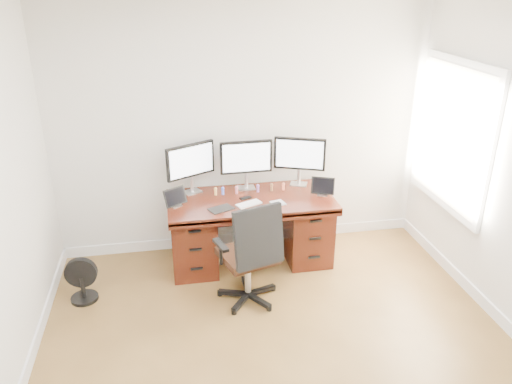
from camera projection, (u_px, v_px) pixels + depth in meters
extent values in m
plane|color=brown|center=(292.00, 384.00, 3.80)|extent=(4.50, 4.50, 0.00)
cube|color=white|center=(243.00, 130.00, 5.28)|extent=(4.00, 0.10, 2.70)
cube|color=white|center=(452.00, 136.00, 4.91)|extent=(0.04, 1.30, 1.50)
cube|color=white|center=(450.00, 136.00, 4.91)|extent=(0.01, 1.15, 1.35)
cube|color=#41160D|center=(251.00, 201.00, 5.13)|extent=(1.70, 0.80, 0.05)
cube|color=#41160D|center=(193.00, 236.00, 5.20)|extent=(0.45, 0.70, 0.70)
cube|color=#41160D|center=(305.00, 227.00, 5.41)|extent=(0.45, 0.70, 0.70)
cube|color=black|center=(246.00, 208.00, 5.49)|extent=(0.74, 0.03, 0.40)
cylinder|color=black|center=(248.00, 295.00, 4.78)|extent=(0.69, 0.69, 0.08)
cylinder|color=silver|center=(248.00, 273.00, 4.69)|extent=(0.06, 0.06, 0.40)
cube|color=black|center=(248.00, 255.00, 4.61)|extent=(0.59, 0.58, 0.07)
cube|color=black|center=(259.00, 237.00, 4.31)|extent=(0.45, 0.18, 0.55)
cube|color=black|center=(221.00, 245.00, 4.42)|extent=(0.13, 0.25, 0.03)
cube|color=black|center=(273.00, 232.00, 4.65)|extent=(0.13, 0.25, 0.03)
cylinder|color=black|center=(85.00, 298.00, 4.77)|extent=(0.26, 0.26, 0.03)
cylinder|color=black|center=(83.00, 287.00, 4.72)|extent=(0.04, 0.04, 0.21)
cylinder|color=black|center=(81.00, 274.00, 4.66)|extent=(0.30, 0.08, 0.30)
cube|color=silver|center=(192.00, 192.00, 5.26)|extent=(0.22, 0.21, 0.01)
cylinder|color=silver|center=(192.00, 184.00, 5.23)|extent=(0.04, 0.04, 0.18)
cube|color=black|center=(190.00, 160.00, 5.12)|extent=(0.50, 0.28, 0.35)
cube|color=white|center=(192.00, 161.00, 5.11)|extent=(0.45, 0.23, 0.30)
cube|color=silver|center=(246.00, 188.00, 5.36)|extent=(0.18, 0.14, 0.01)
cylinder|color=silver|center=(246.00, 180.00, 5.32)|extent=(0.04, 0.04, 0.18)
cube|color=black|center=(246.00, 157.00, 5.22)|extent=(0.55, 0.04, 0.35)
cube|color=white|center=(246.00, 158.00, 5.20)|extent=(0.50, 0.01, 0.30)
cube|color=silver|center=(299.00, 184.00, 5.46)|extent=(0.22, 0.20, 0.01)
cylinder|color=silver|center=(299.00, 177.00, 5.42)|extent=(0.04, 0.04, 0.18)
cube|color=black|center=(300.00, 154.00, 5.31)|extent=(0.52, 0.23, 0.35)
cube|color=white|center=(300.00, 154.00, 5.30)|extent=(0.47, 0.19, 0.30)
cube|color=silver|center=(176.00, 206.00, 4.94)|extent=(0.13, 0.12, 0.01)
cube|color=black|center=(175.00, 197.00, 4.91)|extent=(0.24, 0.18, 0.17)
cube|color=silver|center=(323.00, 194.00, 5.20)|extent=(0.12, 0.11, 0.01)
cube|color=black|center=(323.00, 186.00, 5.16)|extent=(0.25, 0.15, 0.17)
cube|color=white|center=(249.00, 204.00, 4.97)|extent=(0.28, 0.20, 0.01)
cube|color=silver|center=(278.00, 203.00, 5.00)|extent=(0.16, 0.16, 0.01)
cube|color=black|center=(221.00, 209.00, 4.88)|extent=(0.27, 0.23, 0.01)
cube|color=black|center=(246.00, 198.00, 5.11)|extent=(0.13, 0.09, 0.01)
cylinder|color=tan|center=(216.00, 193.00, 5.18)|extent=(0.03, 0.03, 0.06)
sphere|color=tan|center=(215.00, 189.00, 5.17)|extent=(0.03, 0.03, 0.03)
cylinder|color=#4E66F0|center=(223.00, 192.00, 5.20)|extent=(0.03, 0.03, 0.06)
sphere|color=#4E66F0|center=(223.00, 188.00, 5.18)|extent=(0.03, 0.03, 0.03)
cylinder|color=pink|center=(237.00, 191.00, 5.22)|extent=(0.03, 0.03, 0.06)
sphere|color=pink|center=(237.00, 187.00, 5.20)|extent=(0.03, 0.03, 0.03)
cylinder|color=#A169CA|center=(258.00, 189.00, 5.26)|extent=(0.03, 0.03, 0.06)
sphere|color=#A169CA|center=(258.00, 186.00, 5.24)|extent=(0.03, 0.03, 0.03)
cylinder|color=brown|center=(272.00, 188.00, 5.28)|extent=(0.03, 0.03, 0.06)
sphere|color=brown|center=(272.00, 185.00, 5.27)|extent=(0.03, 0.03, 0.03)
cylinder|color=#E5754E|center=(283.00, 188.00, 5.30)|extent=(0.03, 0.03, 0.06)
sphere|color=#E5754E|center=(283.00, 184.00, 5.29)|extent=(0.03, 0.03, 0.03)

